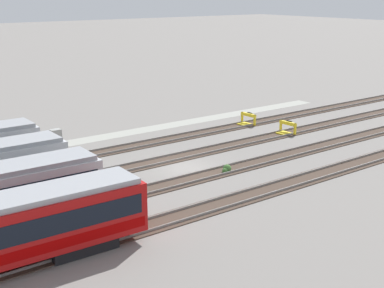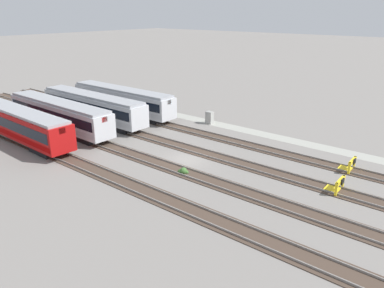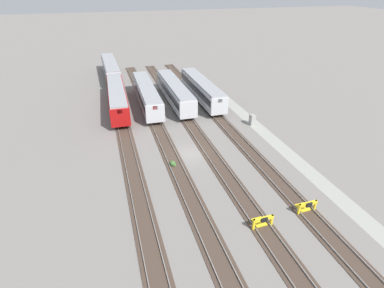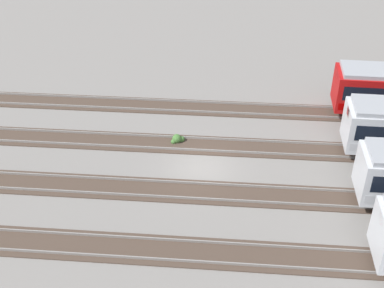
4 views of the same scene
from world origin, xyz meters
TOP-DOWN VIEW (x-y plane):
  - ground_plane at (0.00, 0.00)m, footprint 400.00×400.00m
  - rail_track_nearest at (0.00, -7.42)m, footprint 90.00×2.23m
  - rail_track_near_inner at (0.00, -2.47)m, footprint 90.00×2.24m
  - rail_track_middle at (0.00, 2.47)m, footprint 90.00×2.24m
  - rail_track_far_inner at (0.00, 7.42)m, footprint 90.00×2.23m
  - weed_clump at (-1.87, 2.76)m, footprint 0.92×0.70m

SIDE VIEW (x-z plane):
  - ground_plane at x=0.00m, z-range 0.00..0.00m
  - rail_track_nearest at x=0.00m, z-range -0.06..0.15m
  - rail_track_near_inner at x=0.00m, z-range -0.06..0.15m
  - rail_track_middle at x=0.00m, z-range -0.06..0.15m
  - rail_track_far_inner at x=0.00m, z-range -0.06..0.15m
  - weed_clump at x=-1.87m, z-range -0.08..0.56m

